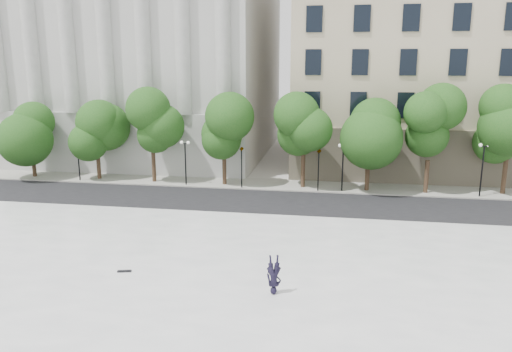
% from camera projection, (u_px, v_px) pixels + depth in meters
% --- Properties ---
extents(ground, '(160.00, 160.00, 0.00)m').
position_uv_depth(ground, '(183.00, 319.00, 21.49)').
color(ground, '#B3B1A9').
rests_on(ground, ground).
extents(plaza, '(44.00, 22.00, 0.45)m').
position_uv_depth(plaza, '(201.00, 284.00, 24.32)').
color(plaza, white).
rests_on(plaza, ground).
extents(street, '(60.00, 8.00, 0.02)m').
position_uv_depth(street, '(253.00, 203.00, 38.79)').
color(street, black).
rests_on(street, ground).
extents(far_sidewalk, '(60.00, 4.00, 0.12)m').
position_uv_depth(far_sidewalk, '(264.00, 184.00, 44.54)').
color(far_sidewalk, '#A9A89C').
rests_on(far_sidewalk, ground).
extents(building_west, '(31.50, 27.65, 25.60)m').
position_uv_depth(building_west, '(139.00, 43.00, 58.33)').
color(building_west, beige).
rests_on(building_west, ground).
extents(building_east, '(36.00, 26.15, 23.00)m').
position_uv_depth(building_east, '(470.00, 58.00, 53.23)').
color(building_east, beige).
rests_on(building_east, ground).
extents(traffic_light_west, '(0.40, 1.58, 4.13)m').
position_uv_depth(traffic_light_west, '(241.00, 148.00, 42.38)').
color(traffic_light_west, black).
rests_on(traffic_light_west, ground).
extents(traffic_light_east, '(0.93, 1.54, 4.12)m').
position_uv_depth(traffic_light_east, '(319.00, 150.00, 41.35)').
color(traffic_light_east, black).
rests_on(traffic_light_east, ground).
extents(person_lying, '(1.07, 1.96, 0.50)m').
position_uv_depth(person_lying, '(274.00, 288.00, 22.76)').
color(person_lying, black).
rests_on(person_lying, plaza).
extents(skateboard, '(0.72, 0.33, 0.07)m').
position_uv_depth(skateboard, '(124.00, 271.00, 25.15)').
color(skateboard, black).
rests_on(skateboard, plaza).
extents(street_trees, '(46.25, 5.11, 8.15)m').
position_uv_depth(street_trees, '(262.00, 126.00, 42.82)').
color(street_trees, '#382619').
rests_on(street_trees, ground).
extents(lamp_posts, '(35.64, 0.28, 4.45)m').
position_uv_depth(lamp_posts, '(266.00, 156.00, 42.50)').
color(lamp_posts, black).
rests_on(lamp_posts, ground).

